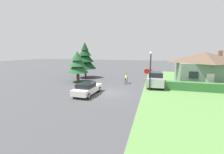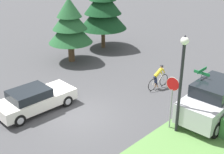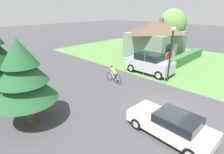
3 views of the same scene
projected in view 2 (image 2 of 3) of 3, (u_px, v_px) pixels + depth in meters
name	position (u px, v px, depth m)	size (l,w,h in m)	color
ground_plane	(78.00, 115.00, 16.65)	(140.00, 140.00, 0.00)	#424244
sedan_left_lane	(35.00, 99.00, 16.85)	(1.97, 4.38, 1.35)	silver
cyclist	(158.00, 77.00, 19.45)	(0.44, 1.86, 1.49)	black
parked_suv_right	(214.00, 100.00, 16.04)	(2.19, 4.68, 2.04)	#B7B7BC
stop_sign	(172.00, 93.00, 14.80)	(0.69, 0.08, 2.74)	gray
street_lamp	(182.00, 72.00, 14.02)	(0.37, 0.37, 4.86)	black
street_name_sign	(201.00, 82.00, 16.31)	(0.90, 0.90, 2.52)	gray
conifer_tall_near	(70.00, 24.00, 22.89)	(3.30, 3.30, 4.85)	#4C3823
conifer_tall_far	(103.00, 6.00, 25.68)	(3.99, 3.99, 6.45)	#4C3823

